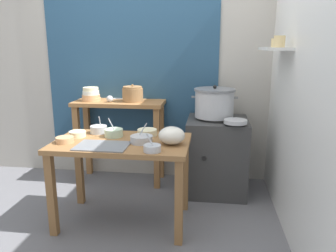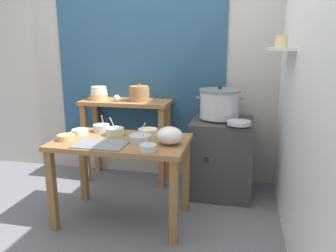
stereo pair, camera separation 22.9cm
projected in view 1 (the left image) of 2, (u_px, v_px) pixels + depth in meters
ground_plane at (124, 218)px, 2.91m from camera, size 9.00×9.00×0.00m
wall_back at (153, 62)px, 3.64m from camera, size 4.40×0.12×2.60m
wall_right at (298, 68)px, 2.61m from camera, size 0.30×3.20×2.60m
prep_table at (122, 154)px, 2.73m from camera, size 1.10×0.66×0.72m
back_shelf_table at (120, 121)px, 3.57m from camera, size 0.96×0.40×0.90m
stove_block at (217, 155)px, 3.39m from camera, size 0.60×0.61×0.78m
steamer_pot at (214, 103)px, 3.28m from camera, size 0.46×0.41×0.32m
clay_pot at (133, 94)px, 3.48m from camera, size 0.22×0.22×0.18m
bowl_stack_enamel at (91, 95)px, 3.53m from camera, size 0.20×0.20×0.15m
ladle at (111, 99)px, 3.45m from camera, size 0.29×0.10×0.07m
serving_tray at (102, 146)px, 2.55m from camera, size 0.40×0.28×0.01m
plastic_bag at (172, 135)px, 2.59m from camera, size 0.21×0.19×0.14m
wide_pan at (235, 121)px, 3.04m from camera, size 0.21×0.21×0.04m
prep_bowl_0 at (114, 132)px, 2.82m from camera, size 0.16×0.16×0.17m
prep_bowl_1 at (65, 140)px, 2.64m from camera, size 0.14×0.14×0.05m
prep_bowl_2 at (152, 148)px, 2.42m from camera, size 0.13×0.13×0.14m
prep_bowl_3 at (142, 139)px, 2.64m from camera, size 0.18×0.18×0.16m
prep_bowl_4 at (171, 134)px, 2.77m from camera, size 0.11×0.11×0.06m
prep_bowl_5 at (77, 134)px, 2.82m from camera, size 0.14×0.14×0.05m
prep_bowl_6 at (147, 132)px, 2.85m from camera, size 0.17×0.17×0.05m
prep_bowl_7 at (99, 129)px, 2.93m from camera, size 0.15×0.15×0.16m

